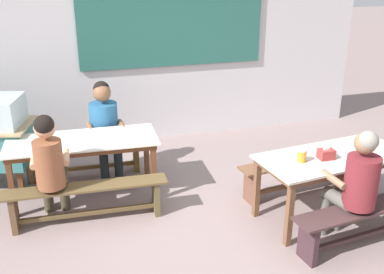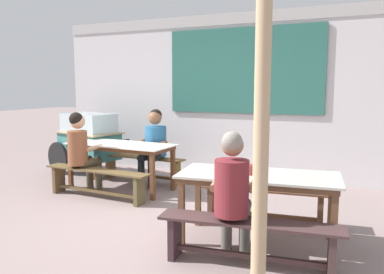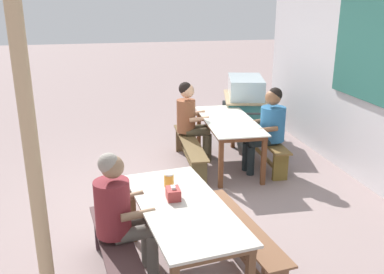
{
  "view_description": "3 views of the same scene",
  "coord_description": "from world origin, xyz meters",
  "views": [
    {
      "loc": [
        -1.3,
        -3.95,
        2.68
      ],
      "look_at": [
        0.13,
        0.89,
        0.69
      ],
      "focal_mm": 42.31,
      "sensor_mm": 36.0,
      "label": 1
    },
    {
      "loc": [
        2.38,
        -4.02,
        1.63
      ],
      "look_at": [
        0.23,
        0.75,
        0.95
      ],
      "focal_mm": 36.31,
      "sensor_mm": 36.0,
      "label": 2
    },
    {
      "loc": [
        4.71,
        -0.8,
        2.49
      ],
      "look_at": [
        -0.25,
        0.3,
        0.8
      ],
      "focal_mm": 39.75,
      "sensor_mm": 36.0,
      "label": 3
    }
  ],
  "objects": [
    {
      "name": "bench_near_front",
      "position": [
        1.46,
        -0.74,
        0.29
      ],
      "size": [
        1.69,
        0.49,
        0.43
      ],
      "color": "#432C2C",
      "rests_on": "ground_plane"
    },
    {
      "name": "food_cart",
      "position": [
        -2.34,
        1.73,
        0.68
      ],
      "size": [
        1.68,
        1.06,
        1.14
      ],
      "color": "teal",
      "rests_on": "ground_plane"
    },
    {
      "name": "backdrop_wall",
      "position": [
        0.02,
        2.76,
        1.54
      ],
      "size": [
        6.86,
        0.23,
        2.92
      ],
      "color": "silver",
      "rests_on": "ground_plane"
    },
    {
      "name": "bench_far_front",
      "position": [
        -1.18,
        0.47,
        0.29
      ],
      "size": [
        1.75,
        0.32,
        0.43
      ],
      "color": "brown",
      "rests_on": "ground_plane"
    },
    {
      "name": "dining_table_near",
      "position": [
        1.39,
        -0.15,
        0.66
      ],
      "size": [
        1.71,
        0.93,
        0.74
      ],
      "color": "beige",
      "rests_on": "ground_plane"
    },
    {
      "name": "person_left_back_turned",
      "position": [
        -1.51,
        0.56,
        0.72
      ],
      "size": [
        0.42,
        0.54,
        1.26
      ],
      "color": "#463E2B",
      "rests_on": "ground_plane"
    },
    {
      "name": "bench_far_back",
      "position": [
        -1.13,
        1.65,
        0.28
      ],
      "size": [
        1.61,
        0.32,
        0.43
      ],
      "color": "brown",
      "rests_on": "ground_plane"
    },
    {
      "name": "condiment_jar",
      "position": [
        0.98,
        -0.2,
        0.8
      ],
      "size": [
        0.1,
        0.1,
        0.13
      ],
      "color": "orange",
      "rests_on": "dining_table_near"
    },
    {
      "name": "wooden_support_post",
      "position": [
        1.7,
        -1.3,
        1.28
      ],
      "size": [
        0.11,
        0.11,
        2.55
      ],
      "primitive_type": "cylinder",
      "color": "tan",
      "rests_on": "ground_plane"
    },
    {
      "name": "bench_near_back",
      "position": [
        1.32,
        0.43,
        0.28
      ],
      "size": [
        1.54,
        0.46,
        0.43
      ],
      "color": "brown",
      "rests_on": "ground_plane"
    },
    {
      "name": "ground_plane",
      "position": [
        0.0,
        0.0,
        0.0
      ],
      "size": [
        40.0,
        40.0,
        0.0
      ],
      "primitive_type": "plane",
      "color": "gray"
    },
    {
      "name": "dining_table_far",
      "position": [
        -1.15,
        1.06,
        0.66
      ],
      "size": [
        1.75,
        0.79,
        0.74
      ],
      "color": "silver",
      "rests_on": "ground_plane"
    },
    {
      "name": "person_center_facing",
      "position": [
        -0.84,
        1.58,
        0.72
      ],
      "size": [
        0.49,
        0.6,
        1.26
      ],
      "color": "#1C2629",
      "rests_on": "ground_plane"
    },
    {
      "name": "person_near_front",
      "position": [
        1.29,
        -0.69,
        0.7
      ],
      "size": [
        0.47,
        0.55,
        1.24
      ],
      "color": "#605D55",
      "rests_on": "ground_plane"
    },
    {
      "name": "tissue_box",
      "position": [
        1.26,
        -0.21,
        0.79
      ],
      "size": [
        0.16,
        0.12,
        0.13
      ],
      "color": "#A03533",
      "rests_on": "dining_table_near"
    }
  ]
}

